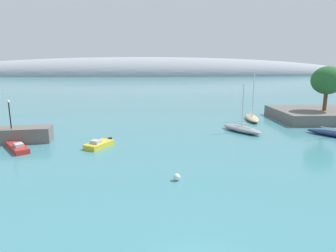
{
  "coord_description": "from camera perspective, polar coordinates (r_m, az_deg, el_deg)",
  "views": [
    {
      "loc": [
        -2.15,
        -12.64,
        10.47
      ],
      "look_at": [
        -0.45,
        26.54,
        2.04
      ],
      "focal_mm": 31.51,
      "sensor_mm": 36.0,
      "label": 1
    }
  ],
  "objects": [
    {
      "name": "shore_outcrop",
      "position": [
        62.39,
        27.73,
        1.96
      ],
      "size": [
        17.38,
        13.06,
        1.91
      ],
      "primitive_type": "cube",
      "color": "#66605B",
      "rests_on": "ground"
    },
    {
      "name": "mooring_buoy_white",
      "position": [
        27.11,
        1.71,
        -9.85
      ],
      "size": [
        0.65,
        0.65,
        0.65
      ],
      "primitive_type": "sphere",
      "color": "silver",
      "rests_on": "water"
    },
    {
      "name": "sailboat_sand_outer_mooring",
      "position": [
        56.81,
        15.91,
        1.57
      ],
      "size": [
        3.11,
        7.71,
        8.58
      ],
      "rotation": [
        0.0,
        0.0,
        4.58
      ],
      "color": "#C6B284",
      "rests_on": "water"
    },
    {
      "name": "motorboat_red_alongside_breakwater",
      "position": [
        40.56,
        -27.1,
        -3.69
      ],
      "size": [
        4.44,
        5.24,
        1.01
      ],
      "rotation": [
        0.0,
        0.0,
        5.35
      ],
      "color": "red",
      "rests_on": "water"
    },
    {
      "name": "sailboat_grey_near_shore",
      "position": [
        46.91,
        14.05,
        -0.49
      ],
      "size": [
        5.77,
        7.42,
        7.4
      ],
      "rotation": [
        0.0,
        0.0,
        2.13
      ],
      "color": "gray",
      "rests_on": "water"
    },
    {
      "name": "distant_ridge",
      "position": [
        250.71,
        -4.94,
        9.7
      ],
      "size": [
        368.53,
        50.01,
        30.22
      ],
      "primitive_type": "ellipsoid",
      "color": "#999EA8",
      "rests_on": "ground"
    },
    {
      "name": "tree_clump_shore",
      "position": [
        60.56,
        28.47,
        7.75
      ],
      "size": [
        5.56,
        5.56,
        8.0
      ],
      "color": "brown",
      "rests_on": "shore_outcrop"
    },
    {
      "name": "harbor_lamp_post",
      "position": [
        43.38,
        -28.34,
        2.59
      ],
      "size": [
        0.36,
        0.36,
        3.77
      ],
      "color": "black",
      "rests_on": "breakwater_rocks"
    },
    {
      "name": "motorboat_yellow_foreground",
      "position": [
        38.38,
        -13.21,
        -3.48
      ],
      "size": [
        3.57,
        4.29,
        1.03
      ],
      "rotation": [
        0.0,
        0.0,
        4.18
      ],
      "color": "yellow",
      "rests_on": "water"
    }
  ]
}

